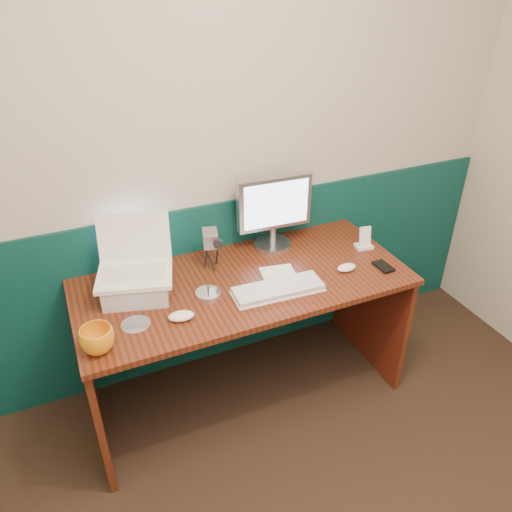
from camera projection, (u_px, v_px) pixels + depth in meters
name	position (u px, v px, depth m)	size (l,w,h in m)	color
back_wall	(202.00, 158.00, 2.41)	(3.50, 0.04, 2.50)	#C0B5A2
wainscot	(211.00, 286.00, 2.79)	(3.48, 0.02, 1.00)	#072F31
desk	(245.00, 339.00, 2.60)	(1.60, 0.70, 0.75)	#351D09
laptop_riser	(137.00, 286.00, 2.27)	(0.29, 0.24, 0.10)	#B9BCC4
laptop	(131.00, 251.00, 2.17)	(0.33, 0.25, 0.28)	white
monitor	(273.00, 212.00, 2.58)	(0.39, 0.11, 0.39)	#A5A5AA
keyboard	(278.00, 290.00, 2.31)	(0.42, 0.14, 0.02)	silver
mouse_right	(347.00, 268.00, 2.47)	(0.10, 0.06, 0.03)	white
mouse_left	(181.00, 316.00, 2.14)	(0.11, 0.07, 0.04)	white
mug	(97.00, 340.00, 1.95)	(0.14, 0.14, 0.11)	orange
camcorder	(211.00, 252.00, 2.45)	(0.08, 0.12, 0.18)	#A3A3A7
cd_spindle	(208.00, 294.00, 2.28)	(0.12, 0.12, 0.02)	silver
cd_loose_a	(136.00, 324.00, 2.12)	(0.12, 0.12, 0.00)	#B4B9C5
pen	(298.00, 277.00, 2.41)	(0.01, 0.01, 0.13)	black
papers	(277.00, 272.00, 2.46)	(0.16, 0.11, 0.00)	white
dock	(364.00, 246.00, 2.66)	(0.09, 0.07, 0.02)	white
music_player	(365.00, 236.00, 2.63)	(0.06, 0.01, 0.11)	white
pda	(383.00, 266.00, 2.49)	(0.06, 0.11, 0.01)	black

